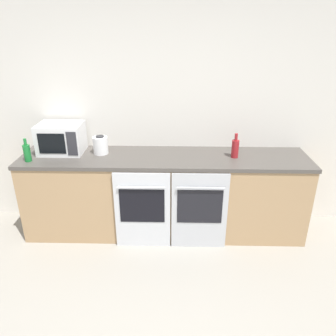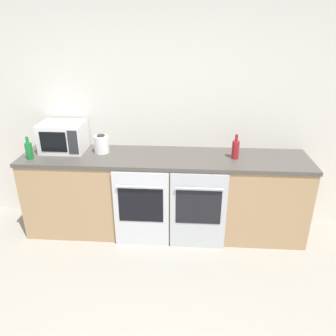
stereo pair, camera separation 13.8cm
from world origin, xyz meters
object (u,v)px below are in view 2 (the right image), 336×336
oven_right (198,212)px  bottle_green (29,150)px  microwave (63,137)px  bottle_red (236,149)px  kettle (101,144)px  oven_left (141,210)px

oven_right → bottle_green: size_ratio=3.57×
microwave → bottle_red: microwave is taller
microwave → kettle: size_ratio=2.35×
oven_left → bottle_red: (0.96, 0.32, 0.58)m
bottle_green → microwave: bearing=44.2°
bottle_red → kettle: bottle_red is taller
kettle → oven_left: bearing=-40.0°
oven_left → oven_right: size_ratio=1.00×
oven_left → bottle_green: size_ratio=3.57×
oven_right → kettle: kettle is taller
oven_left → oven_right: bearing=0.0°
oven_left → bottle_red: bottle_red is taller
oven_left → microwave: microwave is taller
oven_left → oven_right: same height
bottle_green → bottle_red: bearing=4.2°
oven_right → bottle_red: size_ratio=3.31×
kettle → oven_right: bearing=-20.5°
bottle_red → bottle_green: bearing=-175.8°
microwave → bottle_red: size_ratio=1.79×
oven_right → kettle: size_ratio=4.35×
oven_left → bottle_green: bearing=172.2°
bottle_red → oven_left: bearing=-161.7°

